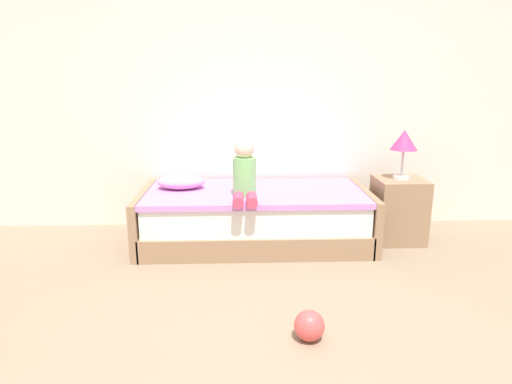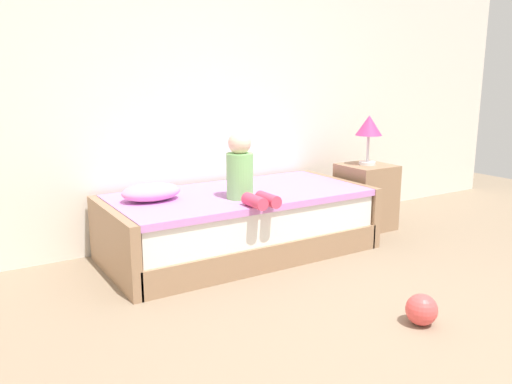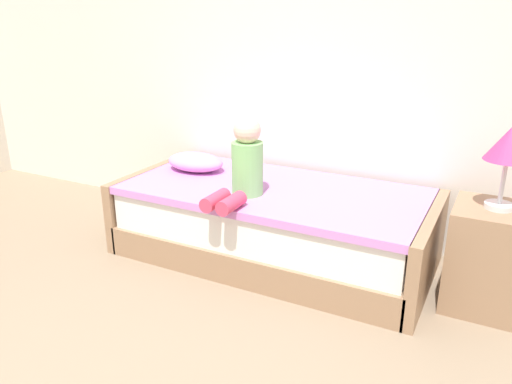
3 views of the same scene
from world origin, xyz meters
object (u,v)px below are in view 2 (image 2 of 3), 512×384
Objects in this scene: bed at (240,223)px; pillow at (151,192)px; table_lamp at (369,128)px; child_figure at (243,172)px; nightstand at (366,197)px; toy_ball at (422,310)px.

bed is 0.76m from pillow.
child_figure is (-1.45, -0.22, -0.23)m from table_lamp.
pillow is (-0.59, 0.33, -0.14)m from child_figure.
pillow is at bearing 150.87° from child_figure.
nightstand is at bearing 8.72° from child_figure.
table_lamp reaches higher than nightstand.
pillow is at bearing 177.01° from nightstand.
child_figure is 0.69m from pillow.
toy_ball is (0.26, -1.62, -0.15)m from bed.
child_figure reaches higher than toy_ball.
bed reaches higher than toy_ball.
pillow is (-2.04, 0.11, -0.37)m from table_lamp.
bed is 1.65m from toy_ball.
nightstand is 2.06m from pillow.
child_figure is at bearing -29.13° from pillow.
pillow reaches higher than toy_ball.
child_figure reaches higher than pillow.
toy_ball is (-1.09, -1.62, -0.85)m from table_lamp.
nightstand is 0.64m from table_lamp.
bed is 3.52× the size of nightstand.
nightstand is at bearing 56.09° from toy_ball.
bed is 4.80× the size of pillow.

